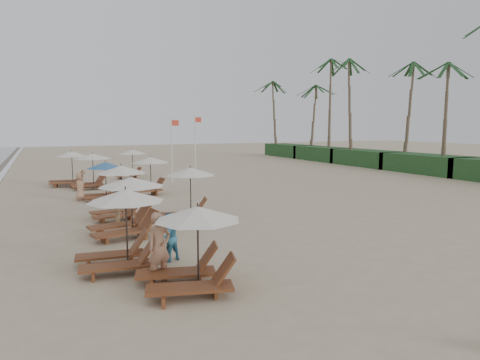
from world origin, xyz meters
name	(u,v)px	position (x,y,z in m)	size (l,w,h in m)	color
ground	(303,242)	(0.00, 0.00, 0.00)	(160.00, 160.00, 0.00)	tan
shrub_hedge	(426,164)	(22.00, 14.50, 0.80)	(3.20, 53.00, 1.60)	#193D1C
palm_row	(422,57)	(21.91, 15.40, 9.91)	(7.00, 52.00, 12.30)	brown
lounger_station_0	(188,251)	(-5.06, -2.54, 0.99)	(2.67, 2.44, 2.09)	brown
lounger_station_1	(118,231)	(-6.36, -0.16, 1.09)	(2.60, 2.19, 2.28)	brown
lounger_station_2	(124,208)	(-5.52, 3.56, 1.05)	(2.88, 2.44, 2.18)	brown
lounger_station_3	(117,192)	(-5.28, 6.75, 1.17)	(2.52, 2.19, 2.34)	brown
lounger_station_4	(102,181)	(-5.21, 12.14, 1.06)	(2.33, 2.03, 2.08)	brown
lounger_station_5	(89,171)	(-5.39, 16.95, 1.12)	(2.68, 2.33, 2.27)	brown
lounger_station_6	(68,171)	(-6.58, 18.91, 1.03)	(2.67, 2.36, 2.34)	brown
inland_station_0	(187,187)	(-2.45, 5.54, 1.37)	(2.73, 2.24, 2.22)	brown
inland_station_1	(147,173)	(-2.58, 12.73, 1.28)	(2.87, 2.24, 2.22)	brown
inland_station_2	(130,160)	(-1.89, 21.45, 1.42)	(2.64, 2.24, 2.22)	brown
beachgoer_near	(159,247)	(-5.55, -1.66, 0.92)	(0.67, 0.44, 1.84)	#A07256
beachgoer_mid_a	(168,237)	(-4.88, -0.08, 0.74)	(0.72, 0.56, 1.48)	teal
beachgoer_mid_b	(119,204)	(-5.38, 5.58, 0.84)	(1.09, 0.63, 1.68)	olive
beachgoer_far_b	(80,186)	(-6.35, 12.45, 0.77)	(0.75, 0.49, 1.53)	tan
flag_pole_near	(172,147)	(0.35, 17.56, 2.58)	(0.59, 0.08, 4.66)	silver
flag_pole_far	(195,142)	(3.26, 20.93, 2.72)	(0.60, 0.08, 4.94)	silver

